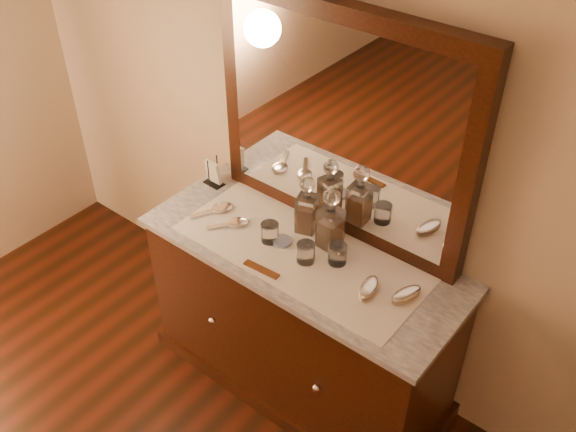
# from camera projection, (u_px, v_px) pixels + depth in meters

# --- Properties ---
(dresser_cabinet) EXTENTS (1.40, 0.55, 0.82)m
(dresser_cabinet) POSITION_uv_depth(u_px,v_px,m) (301.00, 321.00, 3.02)
(dresser_cabinet) COLOR black
(dresser_cabinet) RESTS_ON floor
(dresser_plinth) EXTENTS (1.46, 0.59, 0.08)m
(dresser_plinth) POSITION_uv_depth(u_px,v_px,m) (300.00, 371.00, 3.25)
(dresser_plinth) COLOR black
(dresser_plinth) RESTS_ON floor
(knob_left) EXTENTS (0.04, 0.04, 0.04)m
(knob_left) POSITION_uv_depth(u_px,v_px,m) (212.00, 321.00, 2.97)
(knob_left) COLOR silver
(knob_left) RESTS_ON dresser_cabinet
(knob_right) EXTENTS (0.04, 0.04, 0.04)m
(knob_right) POSITION_uv_depth(u_px,v_px,m) (317.00, 388.00, 2.68)
(knob_right) COLOR silver
(knob_right) RESTS_ON dresser_cabinet
(marble_top) EXTENTS (1.44, 0.59, 0.03)m
(marble_top) POSITION_uv_depth(u_px,v_px,m) (303.00, 253.00, 2.76)
(marble_top) COLOR silver
(marble_top) RESTS_ON dresser_cabinet
(mirror_frame) EXTENTS (1.20, 0.08, 1.00)m
(mirror_frame) POSITION_uv_depth(u_px,v_px,m) (342.00, 126.00, 2.59)
(mirror_frame) COLOR black
(mirror_frame) RESTS_ON marble_top
(mirror_glass) EXTENTS (1.06, 0.01, 0.86)m
(mirror_glass) POSITION_uv_depth(u_px,v_px,m) (337.00, 129.00, 2.57)
(mirror_glass) COLOR white
(mirror_glass) RESTS_ON marble_top
(lace_runner) EXTENTS (1.10, 0.45, 0.00)m
(lace_runner) POSITION_uv_depth(u_px,v_px,m) (300.00, 253.00, 2.74)
(lace_runner) COLOR white
(lace_runner) RESTS_ON marble_top
(pin_dish) EXTENTS (0.10, 0.10, 0.01)m
(pin_dish) POSITION_uv_depth(u_px,v_px,m) (282.00, 241.00, 2.78)
(pin_dish) COLOR silver
(pin_dish) RESTS_ON lace_runner
(comb) EXTENTS (0.17, 0.04, 0.01)m
(comb) POSITION_uv_depth(u_px,v_px,m) (261.00, 269.00, 2.65)
(comb) COLOR brown
(comb) RESTS_ON lace_runner
(napkin_rack) EXTENTS (0.10, 0.07, 0.15)m
(napkin_rack) POSITION_uv_depth(u_px,v_px,m) (213.00, 174.00, 3.10)
(napkin_rack) COLOR black
(napkin_rack) RESTS_ON marble_top
(decanter_left) EXTENTS (0.11, 0.11, 0.28)m
(decanter_left) POSITION_uv_depth(u_px,v_px,m) (307.00, 210.00, 2.79)
(decanter_left) COLOR brown
(decanter_left) RESTS_ON lace_runner
(decanter_right) EXTENTS (0.09, 0.09, 0.29)m
(decanter_right) POSITION_uv_depth(u_px,v_px,m) (330.00, 225.00, 2.70)
(decanter_right) COLOR brown
(decanter_right) RESTS_ON lace_runner
(brush_near) EXTENTS (0.09, 0.15, 0.04)m
(brush_near) POSITION_uv_depth(u_px,v_px,m) (368.00, 289.00, 2.54)
(brush_near) COLOR #977A5C
(brush_near) RESTS_ON lace_runner
(brush_far) EXTENTS (0.10, 0.15, 0.04)m
(brush_far) POSITION_uv_depth(u_px,v_px,m) (406.00, 295.00, 2.51)
(brush_far) COLOR #977A5C
(brush_far) RESTS_ON lace_runner
(hand_mirror_outer) EXTENTS (0.14, 0.21, 0.02)m
(hand_mirror_outer) POSITION_uv_depth(u_px,v_px,m) (219.00, 209.00, 2.96)
(hand_mirror_outer) COLOR silver
(hand_mirror_outer) RESTS_ON lace_runner
(hand_mirror_inner) EXTENTS (0.15, 0.19, 0.02)m
(hand_mirror_inner) POSITION_uv_depth(u_px,v_px,m) (235.00, 223.00, 2.88)
(hand_mirror_inner) COLOR silver
(hand_mirror_inner) RESTS_ON lace_runner
(tumblers) EXTENTS (0.39, 0.15, 0.09)m
(tumblers) POSITION_uv_depth(u_px,v_px,m) (304.00, 246.00, 2.70)
(tumblers) COLOR white
(tumblers) RESTS_ON lace_runner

